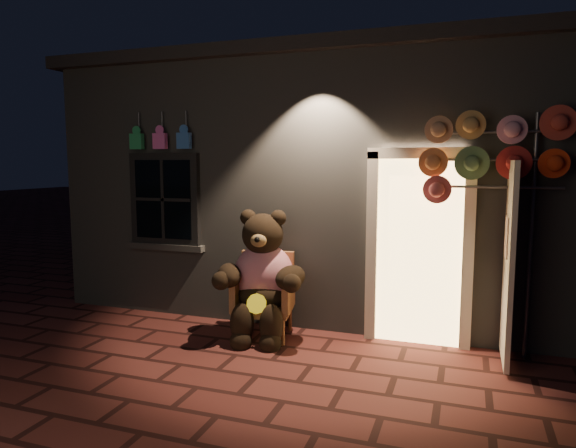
% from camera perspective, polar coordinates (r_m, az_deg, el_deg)
% --- Properties ---
extents(ground, '(60.00, 60.00, 0.00)m').
position_cam_1_polar(ground, '(5.13, -3.50, -16.49)').
color(ground, '#5C2823').
rests_on(ground, ground).
extents(shop_building, '(7.30, 5.95, 3.51)m').
position_cam_1_polar(shop_building, '(8.53, 6.90, 4.84)').
color(shop_building, slate).
rests_on(shop_building, ground).
extents(wicker_armchair, '(0.75, 0.70, 0.97)m').
position_cam_1_polar(wicker_armchair, '(6.11, -2.58, -7.81)').
color(wicker_armchair, '#AA6C42').
rests_on(wicker_armchair, ground).
extents(teddy_bear, '(1.11, 0.94, 1.55)m').
position_cam_1_polar(teddy_bear, '(5.94, -2.91, -5.98)').
color(teddy_bear, red).
rests_on(teddy_bear, ground).
extents(hat_rack, '(1.44, 0.22, 2.54)m').
position_cam_1_polar(hat_rack, '(5.61, 21.41, 7.37)').
color(hat_rack, '#59595E').
rests_on(hat_rack, ground).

